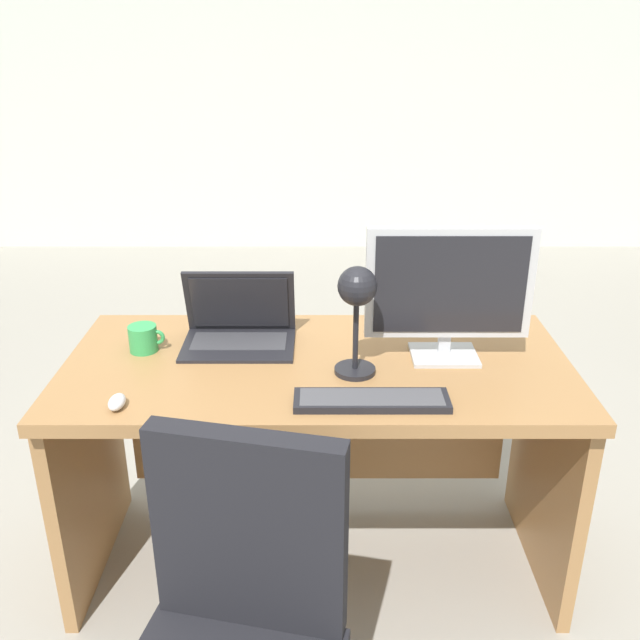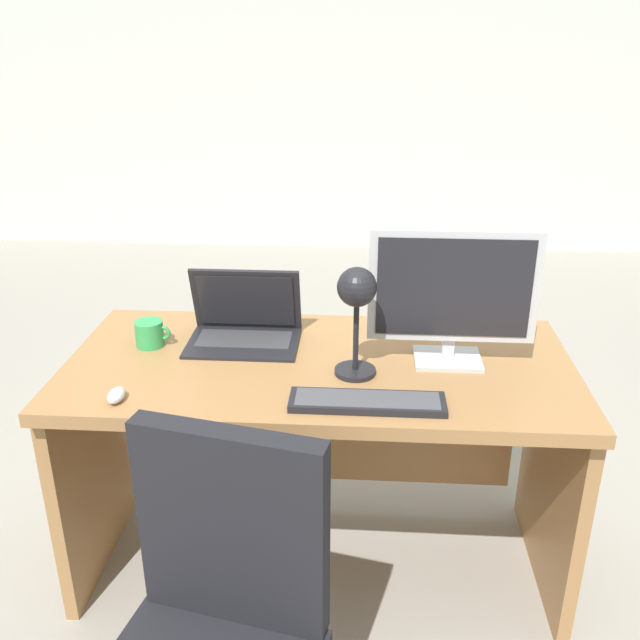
% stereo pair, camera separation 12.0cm
% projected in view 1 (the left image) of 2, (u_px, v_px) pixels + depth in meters
% --- Properties ---
extents(ground, '(12.00, 12.00, 0.00)m').
position_uv_depth(ground, '(321.00, 363.00, 3.76)').
color(ground, gray).
extents(back_wall, '(10.00, 0.10, 2.80)m').
position_uv_depth(back_wall, '(322.00, 67.00, 5.24)').
color(back_wall, silver).
rests_on(back_wall, ground).
extents(desk, '(1.52, 0.72, 0.76)m').
position_uv_depth(desk, '(320.00, 416.00, 2.21)').
color(desk, '#9E7042').
rests_on(desk, ground).
extents(monitor, '(0.49, 0.16, 0.41)m').
position_uv_depth(monitor, '(452.00, 288.00, 2.02)').
color(monitor, '#B7BABF').
rests_on(monitor, desk).
extents(laptop, '(0.35, 0.25, 0.23)m').
position_uv_depth(laptop, '(242.00, 320.00, 2.20)').
color(laptop, black).
rests_on(laptop, desk).
extents(keyboard, '(0.42, 0.11, 0.02)m').
position_uv_depth(keyboard, '(374.00, 400.00, 1.85)').
color(keyboard, black).
rests_on(keyboard, desk).
extents(mouse, '(0.04, 0.08, 0.03)m').
position_uv_depth(mouse, '(120.00, 402.00, 1.83)').
color(mouse, silver).
rests_on(mouse, desk).
extents(desk_lamp, '(0.12, 0.14, 0.33)m').
position_uv_depth(desk_lamp, '(360.00, 300.00, 1.90)').
color(desk_lamp, black).
rests_on(desk_lamp, desk).
extents(coffee_mug, '(0.11, 0.09, 0.08)m').
position_uv_depth(coffee_mug, '(146.00, 338.00, 2.14)').
color(coffee_mug, green).
rests_on(coffee_mug, desk).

